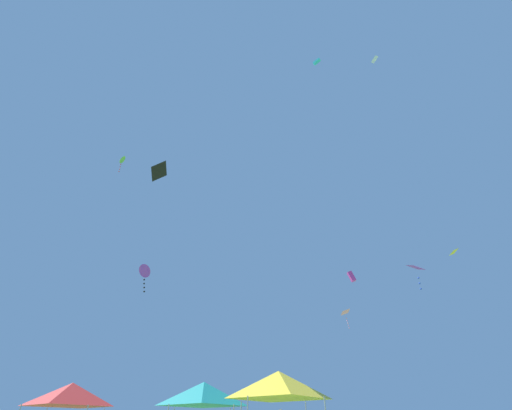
# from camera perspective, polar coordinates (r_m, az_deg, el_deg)

# --- Properties ---
(canopy_tent_yellow) EXTENTS (3.58, 3.58, 3.83)m
(canopy_tent_yellow) POSITION_cam_1_polar(r_m,az_deg,el_deg) (17.37, 4.03, -28.78)
(canopy_tent_yellow) COLOR #9E9EA3
(canopy_tent_yellow) RESTS_ON ground
(canopy_tent_teal) EXTENTS (3.36, 3.36, 3.60)m
(canopy_tent_teal) POSITION_cam_1_polar(r_m,az_deg,el_deg) (19.71, -9.19, -29.72)
(canopy_tent_teal) COLOR #9E9EA3
(canopy_tent_teal) RESTS_ON ground
(canopy_tent_red) EXTENTS (3.36, 3.36, 3.59)m
(canopy_tent_red) POSITION_cam_1_polar(r_m,az_deg,el_deg) (22.11, -29.69, -26.74)
(canopy_tent_red) COLOR #9E9EA3
(canopy_tent_red) RESTS_ON ground
(kite_white_diamond) EXTENTS (0.73, 0.67, 0.58)m
(kite_white_diamond) POSITION_cam_1_polar(r_m,az_deg,el_deg) (32.45, 19.87, 22.76)
(kite_white_diamond) COLOR white
(kite_yellow_diamond) EXTENTS (0.72, 0.69, 0.37)m
(kite_yellow_diamond) POSITION_cam_1_polar(r_m,az_deg,el_deg) (26.92, 31.15, -6.99)
(kite_yellow_diamond) COLOR yellow
(kite_purple_diamond) EXTENTS (0.86, 0.87, 1.51)m
(kite_purple_diamond) POSITION_cam_1_polar(r_m,az_deg,el_deg) (19.11, 26.14, -9.80)
(kite_purple_diamond) COLOR purple
(kite_black_diamond) EXTENTS (1.57, 1.61, 0.99)m
(kite_black_diamond) POSITION_cam_1_polar(r_m,az_deg,el_deg) (27.28, -16.63, 5.67)
(kite_black_diamond) COLOR black
(kite_cyan_box) EXTENTS (0.67, 0.57, 0.49)m
(kite_cyan_box) POSITION_cam_1_polar(r_m,az_deg,el_deg) (30.74, 10.54, 23.37)
(kite_cyan_box) COLOR #2DB7CC
(kite_pink_diamond) EXTENTS (1.04, 1.11, 1.78)m
(kite_pink_diamond) POSITION_cam_1_polar(r_m,az_deg,el_deg) (35.46, 15.30, -17.70)
(kite_pink_diamond) COLOR pink
(kite_lime_delta) EXTENTS (0.55, 0.80, 1.56)m
(kite_lime_delta) POSITION_cam_1_polar(r_m,az_deg,el_deg) (30.64, -22.33, 7.28)
(kite_lime_delta) COLOR #75D138
(kite_purple_delta) EXTENTS (1.56, 1.43, 2.70)m
(kite_purple_delta) POSITION_cam_1_polar(r_m,az_deg,el_deg) (32.67, -18.76, -10.90)
(kite_purple_delta) COLOR purple
(kite_magenta_box) EXTENTS (0.76, 0.50, 1.07)m
(kite_magenta_box) POSITION_cam_1_polar(r_m,az_deg,el_deg) (33.90, 16.32, -11.87)
(kite_magenta_box) COLOR #D6389E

